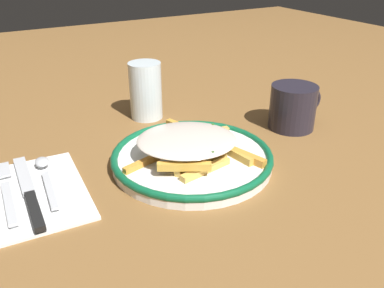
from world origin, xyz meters
name	(u,v)px	position (x,y,z in m)	size (l,w,h in m)	color
ground_plane	(192,164)	(0.00, 0.00, 0.00)	(2.60, 2.60, 0.00)	brown
plate	(192,158)	(0.00, 0.00, 0.01)	(0.26, 0.26, 0.02)	white
fries_heap	(191,144)	(0.00, 0.00, 0.04)	(0.22, 0.20, 0.04)	#E2B361
napkin	(29,193)	(-0.25, 0.04, 0.00)	(0.15, 0.20, 0.01)	white
fork	(6,190)	(-0.28, 0.05, 0.01)	(0.02, 0.18, 0.01)	silver
knife	(30,195)	(-0.25, 0.02, 0.01)	(0.02, 0.21, 0.01)	black
spoon	(45,172)	(-0.22, 0.07, 0.01)	(0.03, 0.15, 0.01)	silver
water_glass	(146,91)	(0.02, 0.22, 0.06)	(0.07, 0.07, 0.12)	silver
coffee_mug	(293,107)	(0.24, 0.03, 0.04)	(0.12, 0.09, 0.09)	#24202B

